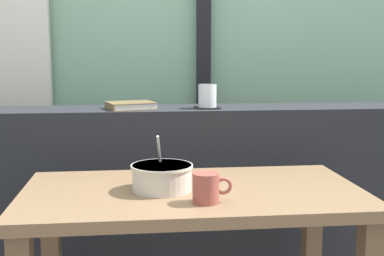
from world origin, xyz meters
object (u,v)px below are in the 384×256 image
at_px(breakfast_table, 193,227).
at_px(soup_bowl, 162,177).
at_px(juice_glass, 207,97).
at_px(closed_book, 131,105).
at_px(ceramic_mug, 207,188).
at_px(coaster_square, 207,108).

xyz_separation_m(breakfast_table, soup_bowl, (-0.09, -0.00, 0.16)).
xyz_separation_m(juice_glass, soup_bowl, (-0.22, -0.54, -0.20)).
xyz_separation_m(closed_book, ceramic_mug, (0.21, -0.70, -0.16)).
xyz_separation_m(breakfast_table, ceramic_mug, (0.02, -0.15, 0.17)).
bearing_deg(closed_book, soup_bowl, -80.27).
height_order(soup_bowl, ceramic_mug, soup_bowl).
height_order(breakfast_table, soup_bowl, soup_bowl).
xyz_separation_m(coaster_square, ceramic_mug, (-0.10, -0.69, -0.15)).
relative_size(breakfast_table, juice_glass, 11.25).
xyz_separation_m(juice_glass, closed_book, (-0.31, 0.02, -0.03)).
distance_m(juice_glass, soup_bowl, 0.61).
bearing_deg(juice_glass, ceramic_mug, -98.27).
distance_m(breakfast_table, ceramic_mug, 0.22).
relative_size(closed_book, ceramic_mug, 1.93).
bearing_deg(coaster_square, juice_glass, -93.58).
xyz_separation_m(coaster_square, closed_book, (-0.31, 0.02, 0.01)).
height_order(closed_book, ceramic_mug, closed_book).
bearing_deg(coaster_square, breakfast_table, -102.90).
bearing_deg(closed_book, coaster_square, -2.95).
relative_size(breakfast_table, closed_book, 4.81).
distance_m(coaster_square, ceramic_mug, 0.71).
bearing_deg(ceramic_mug, coaster_square, 81.73).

